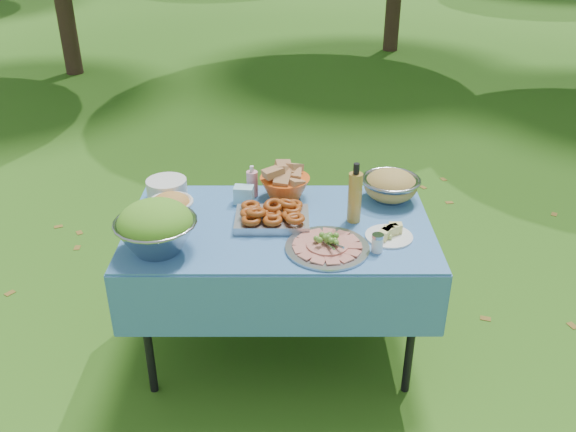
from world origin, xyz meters
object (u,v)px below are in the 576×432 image
object	(u,v)px
bread_bowl	(285,182)
pasta_bowl_steel	(391,185)
picnic_table	(280,289)
charcuterie_platter	(327,241)
salad_bowl	(156,227)
plate_stack	(167,189)
oil_bottle	(355,193)

from	to	relation	value
bread_bowl	pasta_bowl_steel	size ratio (longest dim) A/B	0.87
picnic_table	charcuterie_platter	world-z (taller)	charcuterie_platter
picnic_table	bread_bowl	bearing A→B (deg)	84.95
salad_bowl	plate_stack	xyz separation A→B (m)	(-0.05, 0.52, -0.07)
picnic_table	bread_bowl	size ratio (longest dim) A/B	5.63
plate_stack	salad_bowl	bearing A→B (deg)	-84.70
bread_bowl	plate_stack	bearing A→B (deg)	-179.46
salad_bowl	plate_stack	world-z (taller)	salad_bowl
bread_bowl	charcuterie_platter	xyz separation A→B (m)	(0.19, -0.52, -0.04)
salad_bowl	plate_stack	distance (m)	0.53
salad_bowl	charcuterie_platter	size ratio (longest dim) A/B	0.95
pasta_bowl_steel	oil_bottle	xyz separation A→B (m)	(-0.21, -0.23, 0.07)
picnic_table	plate_stack	xyz separation A→B (m)	(-0.59, 0.28, 0.43)
bread_bowl	charcuterie_platter	bearing A→B (deg)	-69.78
picnic_table	bread_bowl	xyz separation A→B (m)	(0.03, 0.29, 0.47)
pasta_bowl_steel	salad_bowl	bearing A→B (deg)	-155.32
oil_bottle	plate_stack	bearing A→B (deg)	165.31
plate_stack	oil_bottle	xyz separation A→B (m)	(0.95, -0.25, 0.10)
plate_stack	charcuterie_platter	xyz separation A→B (m)	(0.80, -0.51, -0.01)
plate_stack	bread_bowl	xyz separation A→B (m)	(0.61, 0.01, 0.04)
picnic_table	plate_stack	size ratio (longest dim) A/B	6.99
charcuterie_platter	oil_bottle	xyz separation A→B (m)	(0.14, 0.27, 0.11)
plate_stack	pasta_bowl_steel	size ratio (longest dim) A/B	0.70
plate_stack	pasta_bowl_steel	distance (m)	1.16
charcuterie_platter	salad_bowl	bearing A→B (deg)	-179.28
plate_stack	pasta_bowl_steel	bearing A→B (deg)	-0.67
bread_bowl	charcuterie_platter	distance (m)	0.56
picnic_table	plate_stack	bearing A→B (deg)	154.17
oil_bottle	charcuterie_platter	bearing A→B (deg)	-118.35
picnic_table	salad_bowl	size ratio (longest dim) A/B	4.04
pasta_bowl_steel	oil_bottle	size ratio (longest dim) A/B	0.99
bread_bowl	oil_bottle	size ratio (longest dim) A/B	0.86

